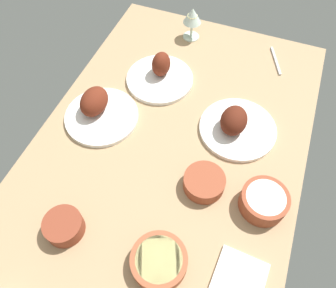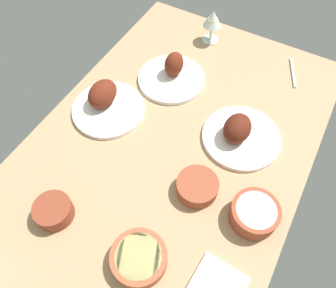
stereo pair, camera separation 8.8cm
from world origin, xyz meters
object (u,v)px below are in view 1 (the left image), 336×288
object	(u,v)px
wine_glass	(192,17)
plate_near_viewer	(98,109)
plate_center_main	(236,125)
bowl_cream	(264,201)
bowl_sauce	(204,182)
folded_napkin	(239,280)
bowl_potatoes	(159,261)
plate_far_side	(160,74)
bowl_onions	(64,226)
fork_loose	(276,61)

from	to	relation	value
wine_glass	plate_near_viewer	bearing A→B (deg)	161.88
plate_center_main	bowl_cream	world-z (taller)	plate_center_main
bowl_sauce	folded_napkin	distance (cm)	29.38
plate_near_viewer	wine_glass	distance (cm)	55.94
plate_center_main	bowl_potatoes	distance (cm)	52.22
plate_far_side	bowl_potatoes	size ratio (longest dim) A/B	1.66
bowl_onions	wine_glass	size ratio (longest dim) A/B	0.80
plate_far_side	bowl_potatoes	distance (cm)	70.29
wine_glass	fork_loose	size ratio (longest dim) A/B	0.87
bowl_cream	bowl_onions	bearing A→B (deg)	118.19
plate_center_main	bowl_onions	distance (cm)	64.17
bowl_onions	folded_napkin	bearing A→B (deg)	-85.31
plate_center_main	bowl_sauce	distance (cm)	24.88
plate_far_side	plate_near_viewer	xyz separation A→B (cm)	(-24.62, 14.05, 0.41)
plate_far_side	wine_glass	bearing A→B (deg)	-6.52
bowl_potatoes	bowl_cream	bearing A→B (deg)	-40.27
plate_center_main	bowl_onions	bearing A→B (deg)	144.73
plate_near_viewer	bowl_sauce	xyz separation A→B (cm)	(-13.88, -43.94, -0.41)
bowl_cream	bowl_potatoes	size ratio (longest dim) A/B	0.91
wine_glass	bowl_cream	bearing A→B (deg)	-145.87
bowl_onions	fork_loose	size ratio (longest dim) A/B	0.70
folded_napkin	bowl_onions	bearing A→B (deg)	94.69
plate_near_viewer	bowl_onions	xyz separation A→B (cm)	(-41.67, -10.61, -0.08)
bowl_potatoes	fork_loose	size ratio (longest dim) A/B	0.98
bowl_cream	wine_glass	distance (cm)	80.79
plate_center_main	folded_napkin	xyz separation A→B (cm)	(-48.24, -13.59, -2.39)
bowl_onions	folded_napkin	xyz separation A→B (cm)	(4.16, -50.65, -2.39)
bowl_onions	plate_center_main	bearing A→B (deg)	-35.27
plate_near_viewer	bowl_sauce	world-z (taller)	plate_near_viewer
plate_near_viewer	fork_loose	size ratio (longest dim) A/B	1.64
plate_near_viewer	plate_far_side	bearing A→B (deg)	-29.71
plate_near_viewer	wine_glass	xyz separation A→B (cm)	(52.76, -17.27, 6.86)
plate_far_side	bowl_sauce	size ratio (longest dim) A/B	1.99
plate_near_viewer	bowl_potatoes	world-z (taller)	plate_near_viewer
bowl_sauce	plate_center_main	bearing A→B (deg)	-8.63
bowl_onions	folded_napkin	distance (cm)	50.88
fork_loose	plate_center_main	bearing A→B (deg)	-33.25
plate_far_side	fork_loose	world-z (taller)	plate_far_side
bowl_cream	wine_glass	bearing A→B (deg)	34.13
plate_near_viewer	fork_loose	world-z (taller)	plate_near_viewer
bowl_onions	wine_glass	distance (cm)	94.92
bowl_sauce	wine_glass	size ratio (longest dim) A/B	0.93
bowl_cream	bowl_sauce	size ratio (longest dim) A/B	1.09
plate_center_main	bowl_potatoes	xyz separation A→B (cm)	(-51.59, 8.07, -0.47)
plate_near_viewer	bowl_potatoes	distance (cm)	56.90
plate_center_main	plate_near_viewer	bearing A→B (deg)	102.67
folded_napkin	fork_loose	bearing A→B (deg)	4.31
bowl_cream	bowl_onions	size ratio (longest dim) A/B	1.27
plate_near_viewer	bowl_sauce	bearing A→B (deg)	-107.53
plate_near_viewer	folded_napkin	distance (cm)	71.88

